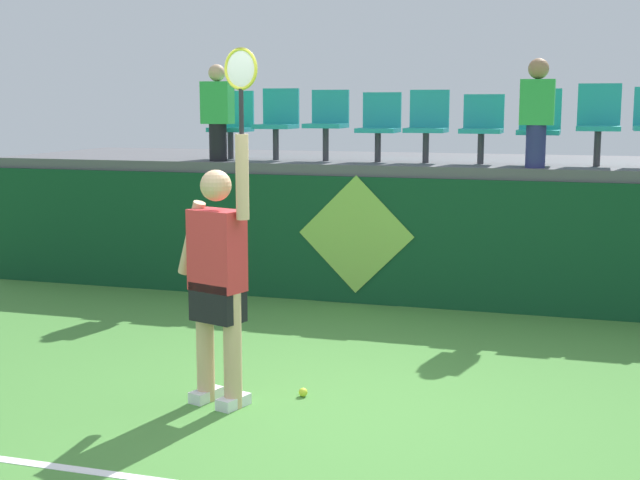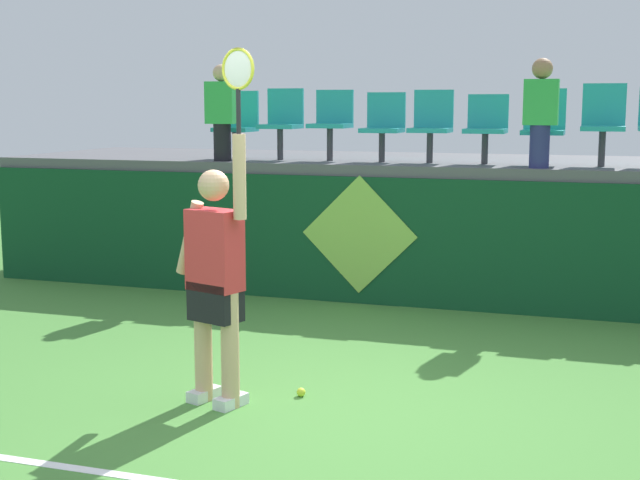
{
  "view_description": "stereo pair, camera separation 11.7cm",
  "coord_description": "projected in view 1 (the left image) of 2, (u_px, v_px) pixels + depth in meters",
  "views": [
    {
      "loc": [
        1.74,
        -5.64,
        2.14
      ],
      "look_at": [
        -0.37,
        1.22,
        1.03
      ],
      "focal_mm": 49.51,
      "sensor_mm": 36.0,
      "label": 1
    },
    {
      "loc": [
        1.85,
        -5.6,
        2.14
      ],
      "look_at": [
        -0.37,
        1.22,
        1.03
      ],
      "focal_mm": 49.51,
      "sensor_mm": 36.0,
      "label": 2
    }
  ],
  "objects": [
    {
      "name": "stadium_chair_1",
      "position": [
        278.0,
        120.0,
        10.24
      ],
      "size": [
        0.44,
        0.42,
        0.82
      ],
      "color": "#38383D",
      "rests_on": "spectator_platform"
    },
    {
      "name": "stadium_chair_2",
      "position": [
        328.0,
        120.0,
        10.06
      ],
      "size": [
        0.44,
        0.42,
        0.81
      ],
      "color": "#38383D",
      "rests_on": "spectator_platform"
    },
    {
      "name": "stadium_chair_0",
      "position": [
        233.0,
        122.0,
        10.41
      ],
      "size": [
        0.44,
        0.42,
        0.8
      ],
      "color": "#38383D",
      "rests_on": "spectator_platform"
    },
    {
      "name": "spectator_0",
      "position": [
        537.0,
        110.0,
        8.92
      ],
      "size": [
        0.34,
        0.21,
        1.1
      ],
      "color": "navy",
      "rests_on": "spectator_platform"
    },
    {
      "name": "tennis_ball",
      "position": [
        303.0,
        392.0,
        6.5
      ],
      "size": [
        0.07,
        0.07,
        0.07
      ],
      "primitive_type": "sphere",
      "color": "#D1E533",
      "rests_on": "ground_plane"
    },
    {
      "name": "spectator_1",
      "position": [
        217.0,
        111.0,
        9.97
      ],
      "size": [
        0.34,
        0.2,
        1.09
      ],
      "color": "black",
      "rests_on": "spectator_platform"
    },
    {
      "name": "ground_plane",
      "position": [
        320.0,
        413.0,
        6.16
      ],
      "size": [
        40.0,
        40.0,
        0.0
      ],
      "primitive_type": "plane",
      "color": "#478438"
    },
    {
      "name": "court_back_wall",
      "position": [
        416.0,
        242.0,
        9.34
      ],
      "size": [
        10.42,
        0.2,
        1.37
      ],
      "primitive_type": "cube",
      "color": "#0F4223",
      "rests_on": "ground_plane"
    },
    {
      "name": "stadium_chair_4",
      "position": [
        427.0,
        123.0,
        9.74
      ],
      "size": [
        0.44,
        0.42,
        0.8
      ],
      "color": "#38383D",
      "rests_on": "spectator_platform"
    },
    {
      "name": "stadium_chair_7",
      "position": [
        599.0,
        120.0,
        9.21
      ],
      "size": [
        0.44,
        0.42,
        0.86
      ],
      "color": "#38383D",
      "rests_on": "spectator_platform"
    },
    {
      "name": "stadium_chair_3",
      "position": [
        380.0,
        124.0,
        9.89
      ],
      "size": [
        0.44,
        0.42,
        0.77
      ],
      "color": "#38383D",
      "rests_on": "spectator_platform"
    },
    {
      "name": "tennis_player",
      "position": [
        218.0,
        275.0,
        6.2
      ],
      "size": [
        0.73,
        0.36,
        2.51
      ],
      "color": "white",
      "rests_on": "ground_plane"
    },
    {
      "name": "spectator_platform",
      "position": [
        438.0,
        164.0,
        10.42
      ],
      "size": [
        10.42,
        2.64,
        0.12
      ],
      "primitive_type": "cube",
      "color": "#56565B",
      "rests_on": "court_back_wall"
    },
    {
      "name": "stadium_chair_5",
      "position": [
        482.0,
        125.0,
        9.56
      ],
      "size": [
        0.44,
        0.42,
        0.75
      ],
      "color": "#38383D",
      "rests_on": "spectator_platform"
    },
    {
      "name": "stadium_chair_6",
      "position": [
        539.0,
        124.0,
        9.39
      ],
      "size": [
        0.44,
        0.42,
        0.81
      ],
      "color": "#38383D",
      "rests_on": "spectator_platform"
    },
    {
      "name": "wall_signage_mount",
      "position": [
        355.0,
        303.0,
        9.53
      ],
      "size": [
        1.27,
        0.01,
        1.39
      ],
      "color": "#0F4223",
      "rests_on": "ground_plane"
    }
  ]
}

